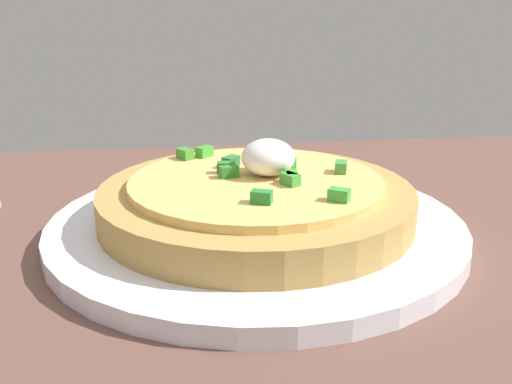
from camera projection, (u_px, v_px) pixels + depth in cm
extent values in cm
cube|color=brown|center=(347.00, 348.00, 32.17)|extent=(103.48, 78.73, 2.98)
cylinder|color=white|center=(256.00, 227.00, 42.80)|extent=(29.14, 29.14, 1.31)
cylinder|color=tan|center=(256.00, 203.00, 42.22)|extent=(21.97, 21.97, 2.37)
cylinder|color=#EFBF6A|center=(256.00, 183.00, 41.75)|extent=(17.64, 17.64, 0.58)
ellipsoid|color=white|center=(268.00, 157.00, 42.23)|extent=(3.78, 3.78, 2.58)
cube|color=green|center=(339.00, 195.00, 37.18)|extent=(1.51, 1.37, 0.80)
cube|color=#347D2E|center=(226.00, 168.00, 42.93)|extent=(1.39, 1.00, 0.80)
cube|color=#4CAC4C|center=(279.00, 167.00, 43.11)|extent=(1.42, 1.05, 0.80)
cube|color=green|center=(204.00, 152.00, 47.18)|extent=(1.48, 1.46, 0.80)
cube|color=green|center=(292.00, 177.00, 40.73)|extent=(0.86, 1.32, 0.80)
cube|color=#237D35|center=(286.00, 163.00, 44.12)|extent=(1.43, 1.50, 0.80)
cube|color=#42943B|center=(341.00, 167.00, 43.08)|extent=(1.18, 1.47, 0.80)
cube|color=green|center=(290.00, 179.00, 40.27)|extent=(1.35, 1.51, 0.80)
cube|color=#278836|center=(262.00, 197.00, 36.82)|extent=(1.49, 1.23, 0.80)
cube|color=#2D822A|center=(229.00, 172.00, 41.97)|extent=(1.42, 1.06, 0.80)
cube|color=#307D39|center=(231.00, 162.00, 44.41)|extent=(1.45, 1.49, 0.80)
cube|color=green|center=(185.00, 154.00, 46.54)|extent=(1.37, 1.51, 0.80)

